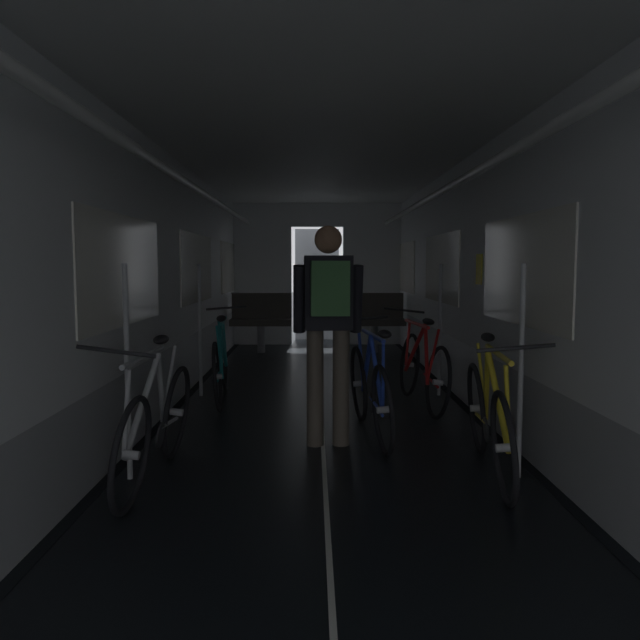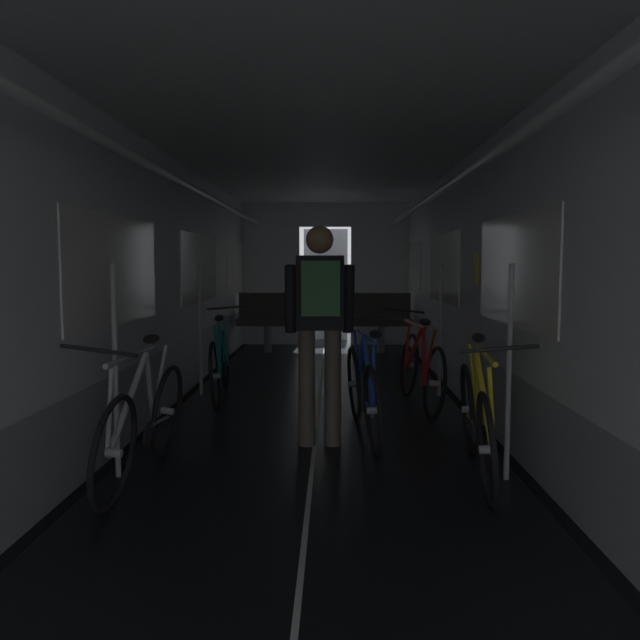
% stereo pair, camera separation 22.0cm
% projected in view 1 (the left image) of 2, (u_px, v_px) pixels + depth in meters
% --- Properties ---
extents(train_car_shell, '(3.14, 12.34, 2.57)m').
position_uv_depth(train_car_shell, '(322.00, 229.00, 5.44)').
color(train_car_shell, black).
rests_on(train_car_shell, ground).
extents(bench_seat_far_left, '(0.98, 0.51, 0.95)m').
position_uv_depth(bench_seat_far_left, '(261.00, 317.00, 9.99)').
color(bench_seat_far_left, gray).
rests_on(bench_seat_far_left, ground).
extents(bench_seat_far_right, '(0.98, 0.51, 0.95)m').
position_uv_depth(bench_seat_far_right, '(374.00, 317.00, 10.01)').
color(bench_seat_far_right, gray).
rests_on(bench_seat_far_right, ground).
extents(bicycle_teal, '(0.44, 1.69, 0.95)m').
position_uv_depth(bicycle_teal, '(221.00, 363.00, 6.43)').
color(bicycle_teal, black).
rests_on(bicycle_teal, ground).
extents(bicycle_silver, '(0.44, 1.69, 0.95)m').
position_uv_depth(bicycle_silver, '(156.00, 423.00, 4.01)').
color(bicycle_silver, black).
rests_on(bicycle_silver, ground).
extents(bicycle_red, '(0.48, 1.69, 0.95)m').
position_uv_depth(bicycle_red, '(422.00, 368.00, 6.14)').
color(bicycle_red, black).
rests_on(bicycle_red, ground).
extents(bicycle_yellow, '(0.44, 1.69, 0.95)m').
position_uv_depth(bicycle_yellow, '(489.00, 418.00, 4.13)').
color(bicycle_yellow, black).
rests_on(bicycle_yellow, ground).
extents(person_cyclist_aisle, '(0.54, 0.39, 1.69)m').
position_uv_depth(person_cyclist_aisle, '(328.00, 315.00, 4.74)').
color(person_cyclist_aisle, brown).
rests_on(person_cyclist_aisle, ground).
extents(bicycle_blue_in_aisle, '(0.44, 1.69, 0.95)m').
position_uv_depth(bicycle_blue_in_aisle, '(370.00, 390.00, 5.07)').
color(bicycle_blue_in_aisle, black).
rests_on(bicycle_blue_in_aisle, ground).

